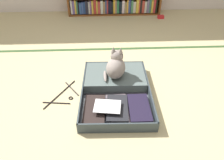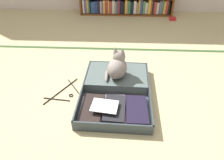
{
  "view_description": "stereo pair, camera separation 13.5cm",
  "coord_description": "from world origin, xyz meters",
  "px_view_note": "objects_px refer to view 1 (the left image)",
  "views": [
    {
      "loc": [
        -0.04,
        -1.33,
        1.26
      ],
      "look_at": [
        0.02,
        0.09,
        0.17
      ],
      "focal_mm": 32.99,
      "sensor_mm": 36.0,
      "label": 1
    },
    {
      "loc": [
        0.09,
        -1.33,
        1.26
      ],
      "look_at": [
        0.02,
        0.09,
        0.17
      ],
      "focal_mm": 32.99,
      "sensor_mm": 36.0,
      "label": 2
    }
  ],
  "objects_px": {
    "small_red_pouch": "(161,17)",
    "open_suitcase": "(116,87)",
    "clothes_hanger": "(64,95)",
    "black_cat": "(116,66)"
  },
  "relations": [
    {
      "from": "open_suitcase",
      "to": "small_red_pouch",
      "type": "height_order",
      "value": "open_suitcase"
    },
    {
      "from": "black_cat",
      "to": "small_red_pouch",
      "type": "distance_m",
      "value": 1.93
    },
    {
      "from": "small_red_pouch",
      "to": "open_suitcase",
      "type": "bearing_deg",
      "value": -115.16
    },
    {
      "from": "open_suitcase",
      "to": "small_red_pouch",
      "type": "xyz_separation_m",
      "value": [
        0.86,
        1.83,
        -0.02
      ]
    },
    {
      "from": "open_suitcase",
      "to": "small_red_pouch",
      "type": "relative_size",
      "value": 8.66
    },
    {
      "from": "small_red_pouch",
      "to": "black_cat",
      "type": "bearing_deg",
      "value": -116.42
    },
    {
      "from": "open_suitcase",
      "to": "black_cat",
      "type": "bearing_deg",
      "value": 87.15
    },
    {
      "from": "open_suitcase",
      "to": "clothes_hanger",
      "type": "bearing_deg",
      "value": -174.34
    },
    {
      "from": "black_cat",
      "to": "small_red_pouch",
      "type": "bearing_deg",
      "value": 63.58
    },
    {
      "from": "clothes_hanger",
      "to": "small_red_pouch",
      "type": "height_order",
      "value": "small_red_pouch"
    }
  ]
}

